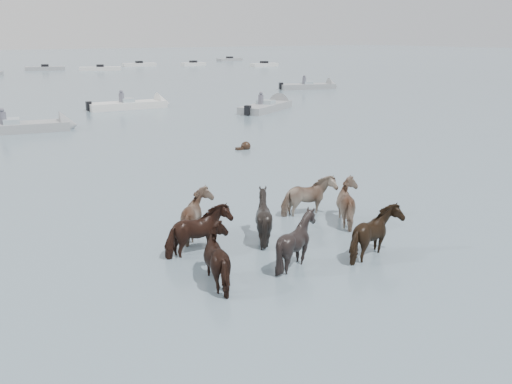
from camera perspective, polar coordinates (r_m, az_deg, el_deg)
ground at (r=13.27m, az=11.06°, el=-6.46°), size 400.00×400.00×0.00m
pony_herd at (r=13.55m, az=2.27°, el=-3.50°), size 6.21×4.92×1.43m
swimming_pony at (r=25.07m, az=-1.15°, el=4.67°), size 0.72×0.44×0.44m
motorboat_b at (r=32.14m, az=-22.35°, el=6.19°), size 6.41×2.80×1.92m
motorboat_c at (r=40.31m, az=-12.00°, el=8.77°), size 6.00×2.06×1.92m
motorboat_d at (r=38.64m, az=1.52°, el=8.82°), size 5.76×4.13×1.92m
motorboat_e at (r=54.08m, az=6.10°, el=10.76°), size 5.88×3.46×1.92m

